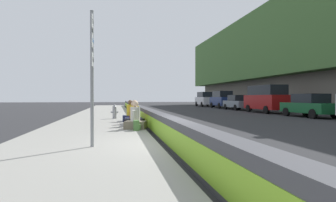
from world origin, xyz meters
name	(u,v)px	position (x,y,z in m)	size (l,w,h in m)	color
ground_plane	(175,149)	(0.00, 0.00, 0.00)	(160.00, 160.00, 0.00)	#2B2B2D
sidewalk_strip	(78,149)	(0.00, 2.65, 0.07)	(80.00, 4.40, 0.14)	gray
jersey_barrier	(175,134)	(0.00, 0.00, 0.42)	(76.00, 0.45, 0.85)	#47474C
route_sign_post	(92,68)	(-0.10, 2.26, 2.23)	(0.44, 0.09, 3.60)	gray
fire_hydrant	(115,111)	(9.98, 1.73, 0.59)	(0.26, 0.46, 0.88)	gray
seated_person_foreground	(135,120)	(4.05, 0.85, 0.51)	(0.91, 1.00, 1.17)	#706651
seated_person_middle	(135,118)	(5.31, 0.80, 0.51)	(0.92, 1.01, 1.18)	black
seated_person_rear	(133,117)	(6.44, 0.79, 0.48)	(0.71, 0.82, 1.10)	#23284C
seated_person_far	(130,115)	(7.93, 0.87, 0.50)	(0.74, 0.83, 1.16)	#23284C
backpack	(137,125)	(3.43, 0.84, 0.33)	(0.32, 0.28, 0.40)	#4C7A3D
parked_car_third	(309,105)	(10.71, -12.22, 0.86)	(4.57, 2.09, 1.71)	#145128
parked_car_fourth	(266,98)	(16.73, -12.17, 1.35)	(5.15, 2.22, 2.56)	maroon
parked_car_midline	(238,102)	(22.97, -12.10, 0.86)	(4.52, 1.98, 1.71)	slate
parked_car_far	(222,99)	(28.48, -12.34, 1.18)	(4.82, 2.10, 2.28)	navy
parked_car_farther	(205,99)	(35.08, -12.06, 1.18)	(4.81, 2.09, 2.28)	silver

